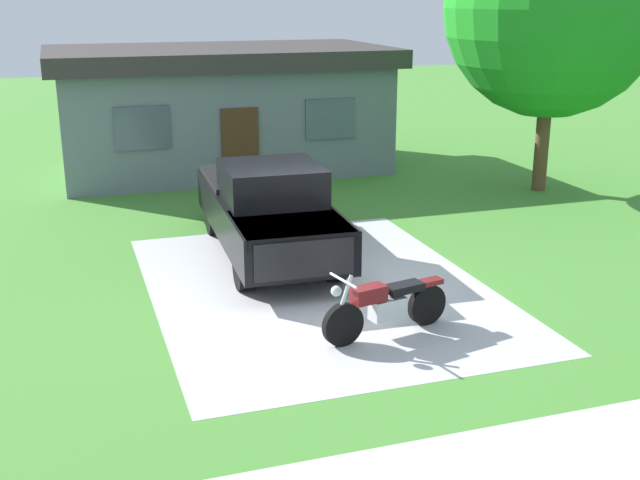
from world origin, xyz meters
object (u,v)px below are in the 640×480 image
(motorcycle, at_px, (386,306))
(pickup_truck, at_px, (267,207))
(shade_tree, at_px, (553,8))
(neighbor_house, at_px, (220,107))

(motorcycle, height_order, pickup_truck, pickup_truck)
(pickup_truck, bearing_deg, shade_tree, 19.93)
(motorcycle, relative_size, pickup_truck, 0.38)
(neighbor_house, bearing_deg, shade_tree, -36.01)
(motorcycle, relative_size, shade_tree, 0.30)
(motorcycle, height_order, neighbor_house, neighbor_house)
(shade_tree, distance_m, neighbor_house, 9.55)
(motorcycle, bearing_deg, shade_tree, 44.51)
(motorcycle, bearing_deg, pickup_truck, 98.99)
(shade_tree, bearing_deg, pickup_truck, -160.07)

